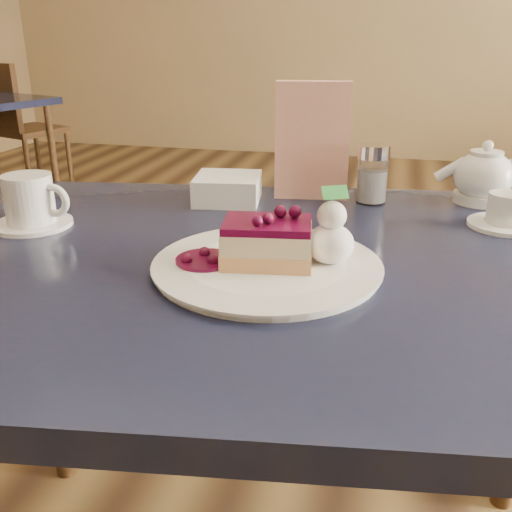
% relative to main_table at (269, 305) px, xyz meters
% --- Properties ---
extents(main_table, '(1.44, 1.07, 0.83)m').
position_rel_main_table_xyz_m(main_table, '(0.00, 0.00, 0.00)').
color(main_table, black).
rests_on(main_table, ground).
extents(dessert_plate, '(0.34, 0.34, 0.01)m').
position_rel_main_table_xyz_m(dessert_plate, '(0.01, -0.05, 0.09)').
color(dessert_plate, white).
rests_on(dessert_plate, main_table).
extents(cheesecake_slice, '(0.14, 0.11, 0.07)m').
position_rel_main_table_xyz_m(cheesecake_slice, '(0.01, -0.05, 0.13)').
color(cheesecake_slice, '#EEAA72').
rests_on(cheesecake_slice, dessert_plate).
extents(whipped_cream, '(0.07, 0.07, 0.06)m').
position_rel_main_table_xyz_m(whipped_cream, '(0.10, -0.03, 0.13)').
color(whipped_cream, white).
rests_on(whipped_cream, dessert_plate).
extents(berry_sauce, '(0.09, 0.09, 0.01)m').
position_rel_main_table_xyz_m(berry_sauce, '(-0.08, -0.07, 0.10)').
color(berry_sauce, '#31071D').
rests_on(berry_sauce, dessert_plate).
extents(coffee_set, '(0.15, 0.14, 0.10)m').
position_rel_main_table_xyz_m(coffee_set, '(-0.46, 0.05, 0.13)').
color(coffee_set, white).
rests_on(coffee_set, main_table).
extents(tea_set, '(0.21, 0.29, 0.12)m').
position_rel_main_table_xyz_m(tea_set, '(0.37, 0.38, 0.13)').
color(tea_set, white).
rests_on(tea_set, main_table).
extents(menu_card, '(0.16, 0.06, 0.24)m').
position_rel_main_table_xyz_m(menu_card, '(0.01, 0.36, 0.21)').
color(menu_card, beige).
rests_on(menu_card, main_table).
extents(sugar_shaker, '(0.07, 0.07, 0.12)m').
position_rel_main_table_xyz_m(sugar_shaker, '(0.14, 0.36, 0.15)').
color(sugar_shaker, white).
rests_on(sugar_shaker, main_table).
extents(napkin_stack, '(0.15, 0.15, 0.06)m').
position_rel_main_table_xyz_m(napkin_stack, '(-0.16, 0.29, 0.11)').
color(napkin_stack, white).
rests_on(napkin_stack, main_table).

